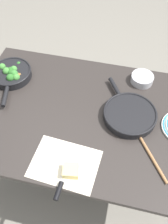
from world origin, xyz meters
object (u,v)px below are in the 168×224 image
(cheese_block, at_px, (71,171))
(prep_bowl_steel, at_px, (142,79))
(skillet_broccoli, at_px, (11,73))
(wooden_spoon, at_px, (142,140))
(skillet_eggs, at_px, (130,114))
(grater_knife, at_px, (63,179))

(cheese_block, bearing_deg, prep_bowl_steel, -111.54)
(skillet_broccoli, bearing_deg, wooden_spoon, 57.44)
(wooden_spoon, xyz_separation_m, cheese_block, (0.31, 0.25, 0.01))
(wooden_spoon, bearing_deg, cheese_block, 95.74)
(wooden_spoon, bearing_deg, skillet_broccoli, 38.23)
(wooden_spoon, distance_m, cheese_block, 0.40)
(wooden_spoon, bearing_deg, prep_bowl_steel, -27.90)
(wooden_spoon, bearing_deg, skillet_eggs, -2.44)
(skillet_eggs, height_order, grater_knife, skillet_eggs)
(grater_knife, bearing_deg, prep_bowl_steel, -20.38)
(skillet_broccoli, bearing_deg, skillet_eggs, 65.30)
(wooden_spoon, relative_size, grater_knife, 1.17)
(grater_knife, distance_m, cheese_block, 0.05)
(grater_knife, bearing_deg, cheese_block, -32.51)
(cheese_block, bearing_deg, skillet_broccoli, -45.13)
(skillet_broccoli, distance_m, grater_knife, 0.75)
(cheese_block, relative_size, prep_bowl_steel, 0.62)
(prep_bowl_steel, bearing_deg, skillet_eggs, 81.87)
(skillet_broccoli, xyz_separation_m, wooden_spoon, (-0.83, 0.28, -0.02))
(wooden_spoon, distance_m, grater_knife, 0.44)
(skillet_broccoli, distance_m, cheese_block, 0.74)
(skillet_broccoli, distance_m, skillet_eggs, 0.76)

